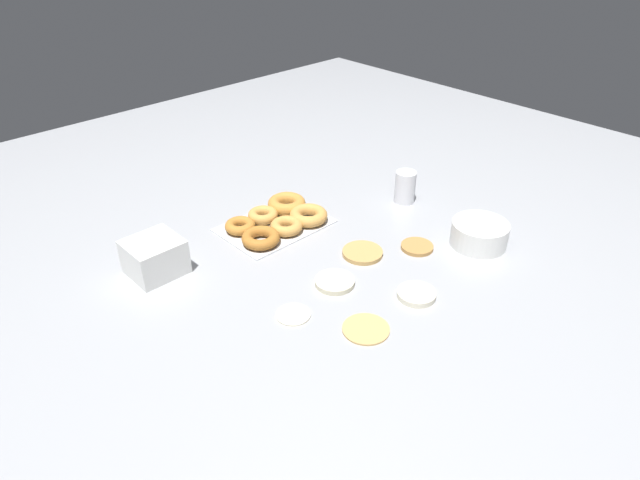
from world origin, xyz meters
TOP-DOWN VIEW (x-y plane):
  - ground_plane at (0.00, 0.00)m, footprint 3.00×3.00m
  - pancake_0 at (0.15, 0.23)m, footprint 0.11×0.11m
  - pancake_1 at (0.08, 0.06)m, footprint 0.10×0.10m
  - pancake_2 at (-0.21, 0.10)m, footprint 0.09×0.09m
  - pancake_3 at (-0.03, 0.24)m, footprint 0.10×0.10m
  - pancake_4 at (0.23, 0.08)m, footprint 0.08×0.08m
  - pancake_5 at (-0.07, 0.02)m, footprint 0.11×0.11m
  - donut_tray at (-0.01, -0.26)m, footprint 0.31×0.22m
  - batter_bowl at (-0.35, 0.20)m, footprint 0.16×0.16m
  - container_stack at (0.37, -0.30)m, footprint 0.13×0.13m
  - paper_cup at (-0.40, -0.10)m, footprint 0.06×0.06m

SIDE VIEW (x-z plane):
  - ground_plane at x=0.00m, z-range 0.00..0.00m
  - pancake_4 at x=0.23m, z-range 0.00..0.01m
  - pancake_0 at x=0.15m, z-range 0.00..0.01m
  - pancake_2 at x=-0.21m, z-range 0.00..0.01m
  - pancake_5 at x=-0.07m, z-range 0.00..0.01m
  - pancake_1 at x=0.08m, z-range 0.00..0.01m
  - pancake_3 at x=-0.03m, z-range 0.00..0.02m
  - donut_tray at x=-0.01m, z-range 0.00..0.04m
  - batter_bowl at x=-0.35m, z-range 0.00..0.07m
  - container_stack at x=0.37m, z-range 0.00..0.09m
  - paper_cup at x=-0.40m, z-range 0.00..0.10m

